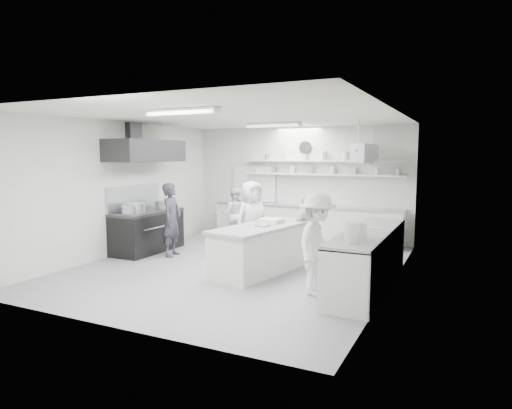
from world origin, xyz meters
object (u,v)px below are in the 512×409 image
at_px(back_counter, 305,224).
at_px(prep_island, 263,250).
at_px(right_counter, 368,260).
at_px(cook_stove, 172,220).
at_px(stove, 147,232).
at_px(cook_back, 234,214).

xyz_separation_m(back_counter, prep_island, (0.29, -3.25, -0.03)).
height_order(back_counter, right_counter, right_counter).
bearing_deg(cook_stove, back_counter, -46.05).
relative_size(stove, prep_island, 0.78).
bearing_deg(right_counter, prep_island, 175.90).
xyz_separation_m(back_counter, cook_back, (-1.68, -0.78, 0.25)).
height_order(back_counter, prep_island, back_counter).
bearing_deg(cook_stove, right_counter, -106.48).
relative_size(stove, cook_stove, 1.10).
distance_m(cook_stove, cook_back, 2.19).
height_order(cook_stove, cook_back, cook_stove).
xyz_separation_m(stove, right_counter, (5.25, -0.60, 0.02)).
bearing_deg(back_counter, cook_stove, -125.57).
bearing_deg(stove, right_counter, -6.52).
distance_m(right_counter, cook_back, 4.81).
relative_size(right_counter, cook_back, 2.33).
xyz_separation_m(stove, back_counter, (2.90, 2.80, 0.01)).
xyz_separation_m(right_counter, cook_back, (-4.03, 2.62, 0.24)).
distance_m(back_counter, cook_back, 1.87).
xyz_separation_m(right_counter, prep_island, (-2.06, 0.15, -0.04)).
bearing_deg(prep_island, cook_back, 139.13).
bearing_deg(prep_island, right_counter, 6.54).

